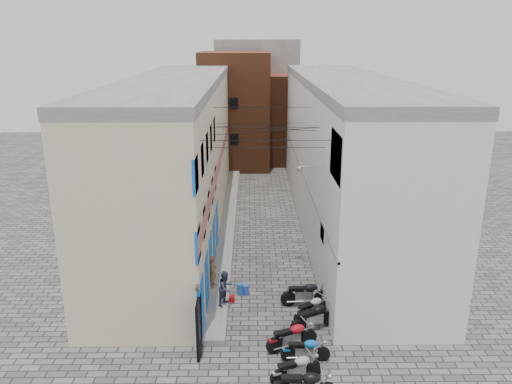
{
  "coord_description": "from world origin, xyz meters",
  "views": [
    {
      "loc": [
        -0.61,
        -16.29,
        11.16
      ],
      "look_at": [
        -0.33,
        10.02,
        3.0
      ],
      "focal_mm": 35.0,
      "sensor_mm": 36.0,
      "label": 1
    }
  ],
  "objects_px": {
    "water_jug_far": "(240,289)",
    "red_crate": "(230,299)",
    "motorcycle_d": "(292,335)",
    "person_a": "(213,271)",
    "motorcycle_a": "(304,384)",
    "water_jug_near": "(246,290)",
    "person_b": "(226,288)",
    "motorcycle_g": "(305,292)",
    "motorcycle_f": "(312,307)",
    "motorcycle_c": "(306,348)",
    "motorcycle_e": "(315,316)",
    "motorcycle_b": "(297,367)"
  },
  "relations": [
    {
      "from": "person_b",
      "to": "motorcycle_d",
      "type": "bearing_deg",
      "value": -103.09
    },
    {
      "from": "motorcycle_g",
      "to": "water_jug_near",
      "type": "distance_m",
      "value": 2.79
    },
    {
      "from": "water_jug_near",
      "to": "motorcycle_e",
      "type": "bearing_deg",
      "value": -46.35
    },
    {
      "from": "motorcycle_c",
      "to": "motorcycle_g",
      "type": "bearing_deg",
      "value": 173.78
    },
    {
      "from": "motorcycle_g",
      "to": "motorcycle_f",
      "type": "bearing_deg",
      "value": 5.76
    },
    {
      "from": "water_jug_near",
      "to": "motorcycle_f",
      "type": "bearing_deg",
      "value": -37.06
    },
    {
      "from": "motorcycle_a",
      "to": "motorcycle_b",
      "type": "xyz_separation_m",
      "value": [
        -0.15,
        0.91,
        -0.06
      ]
    },
    {
      "from": "person_b",
      "to": "motorcycle_f",
      "type": "bearing_deg",
      "value": -67.87
    },
    {
      "from": "water_jug_near",
      "to": "red_crate",
      "type": "height_order",
      "value": "water_jug_near"
    },
    {
      "from": "motorcycle_f",
      "to": "person_a",
      "type": "distance_m",
      "value": 4.95
    },
    {
      "from": "motorcycle_e",
      "to": "person_b",
      "type": "distance_m",
      "value": 3.97
    },
    {
      "from": "motorcycle_a",
      "to": "motorcycle_c",
      "type": "xyz_separation_m",
      "value": [
        0.27,
        2.02,
        -0.1
      ]
    },
    {
      "from": "person_b",
      "to": "water_jug_far",
      "type": "relative_size",
      "value": 3.06
    },
    {
      "from": "motorcycle_c",
      "to": "water_jug_far",
      "type": "distance_m",
      "value": 5.55
    },
    {
      "from": "person_b",
      "to": "water_jug_far",
      "type": "distance_m",
      "value": 1.66
    },
    {
      "from": "motorcycle_b",
      "to": "motorcycle_a",
      "type": "bearing_deg",
      "value": -10.57
    },
    {
      "from": "person_b",
      "to": "red_crate",
      "type": "bearing_deg",
      "value": 22.54
    },
    {
      "from": "motorcycle_d",
      "to": "person_a",
      "type": "height_order",
      "value": "person_a"
    },
    {
      "from": "motorcycle_d",
      "to": "water_jug_far",
      "type": "xyz_separation_m",
      "value": [
        -2.0,
        4.25,
        -0.35
      ]
    },
    {
      "from": "red_crate",
      "to": "motorcycle_d",
      "type": "bearing_deg",
      "value": -55.62
    },
    {
      "from": "motorcycle_a",
      "to": "motorcycle_f",
      "type": "distance_m",
      "value": 4.9
    },
    {
      "from": "motorcycle_d",
      "to": "red_crate",
      "type": "xyz_separation_m",
      "value": [
        -2.44,
        3.57,
        -0.47
      ]
    },
    {
      "from": "motorcycle_g",
      "to": "person_b",
      "type": "relative_size",
      "value": 1.4
    },
    {
      "from": "motorcycle_g",
      "to": "person_a",
      "type": "bearing_deg",
      "value": -111.34
    },
    {
      "from": "motorcycle_b",
      "to": "red_crate",
      "type": "distance_m",
      "value": 5.96
    },
    {
      "from": "motorcycle_c",
      "to": "motorcycle_a",
      "type": "bearing_deg",
      "value": -7.97
    },
    {
      "from": "motorcycle_a",
      "to": "water_jug_near",
      "type": "xyz_separation_m",
      "value": [
        -1.92,
        6.91,
        -0.39
      ]
    },
    {
      "from": "motorcycle_d",
      "to": "person_a",
      "type": "relative_size",
      "value": 1.38
    },
    {
      "from": "motorcycle_a",
      "to": "water_jug_near",
      "type": "distance_m",
      "value": 7.18
    },
    {
      "from": "red_crate",
      "to": "motorcycle_b",
      "type": "bearing_deg",
      "value": -65.61
    },
    {
      "from": "motorcycle_a",
      "to": "motorcycle_e",
      "type": "height_order",
      "value": "motorcycle_e"
    },
    {
      "from": "motorcycle_a",
      "to": "motorcycle_e",
      "type": "relative_size",
      "value": 0.97
    },
    {
      "from": "motorcycle_e",
      "to": "water_jug_near",
      "type": "distance_m",
      "value": 4.02
    },
    {
      "from": "motorcycle_e",
      "to": "water_jug_near",
      "type": "relative_size",
      "value": 4.81
    },
    {
      "from": "water_jug_far",
      "to": "motorcycle_d",
      "type": "bearing_deg",
      "value": -64.75
    },
    {
      "from": "water_jug_near",
      "to": "motorcycle_d",
      "type": "bearing_deg",
      "value": -67.11
    },
    {
      "from": "red_crate",
      "to": "motorcycle_g",
      "type": "bearing_deg",
      "value": -6.49
    },
    {
      "from": "motorcycle_b",
      "to": "water_jug_near",
      "type": "distance_m",
      "value": 6.26
    },
    {
      "from": "person_a",
      "to": "water_jug_far",
      "type": "distance_m",
      "value": 1.48
    },
    {
      "from": "motorcycle_d",
      "to": "red_crate",
      "type": "bearing_deg",
      "value": -166.87
    },
    {
      "from": "motorcycle_d",
      "to": "person_b",
      "type": "relative_size",
      "value": 1.35
    },
    {
      "from": "water_jug_near",
      "to": "red_crate",
      "type": "distance_m",
      "value": 0.91
    },
    {
      "from": "water_jug_far",
      "to": "red_crate",
      "type": "relative_size",
      "value": 1.27
    },
    {
      "from": "motorcycle_d",
      "to": "person_a",
      "type": "xyz_separation_m",
      "value": [
        -3.24,
        4.56,
        0.4
      ]
    },
    {
      "from": "motorcycle_e",
      "to": "water_jug_far",
      "type": "bearing_deg",
      "value": -161.05
    },
    {
      "from": "motorcycle_b",
      "to": "motorcycle_g",
      "type": "xyz_separation_m",
      "value": [
        0.82,
        5.04,
        0.06
      ]
    },
    {
      "from": "motorcycle_d",
      "to": "motorcycle_e",
      "type": "xyz_separation_m",
      "value": [
        1.01,
        1.26,
        0.04
      ]
    },
    {
      "from": "motorcycle_e",
      "to": "person_a",
      "type": "height_order",
      "value": "person_a"
    },
    {
      "from": "water_jug_far",
      "to": "red_crate",
      "type": "height_order",
      "value": "water_jug_far"
    },
    {
      "from": "motorcycle_d",
      "to": "water_jug_far",
      "type": "relative_size",
      "value": 4.12
    }
  ]
}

